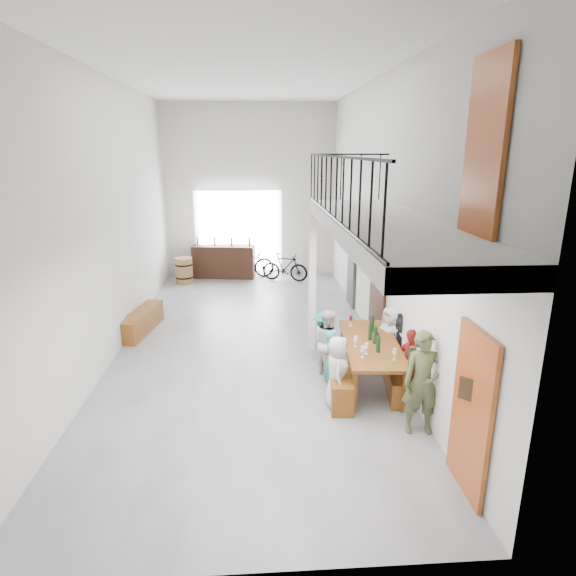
{
  "coord_description": "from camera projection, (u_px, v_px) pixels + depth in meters",
  "views": [
    {
      "loc": [
        0.18,
        -9.83,
        4.07
      ],
      "look_at": [
        0.8,
        -0.5,
        1.37
      ],
      "focal_mm": 30.0,
      "sensor_mm": 36.0,
      "label": 1
    }
  ],
  "objects": [
    {
      "name": "side_bench",
      "position": [
        142.0,
        321.0,
        11.1
      ],
      "size": [
        0.69,
        1.82,
        0.5
      ],
      "primitive_type": "cube",
      "rotation": [
        0.0,
        0.0,
        -0.17
      ],
      "color": "brown",
      "rests_on": "ground"
    },
    {
      "name": "guest_left_b",
      "position": [
        332.0,
        361.0,
        8.31
      ],
      "size": [
        0.39,
        0.47,
        1.11
      ],
      "primitive_type": "imported",
      "rotation": [
        0.0,
        0.0,
        1.23
      ],
      "color": "teal",
      "rests_on": "ground"
    },
    {
      "name": "bicycle_near",
      "position": [
        245.0,
        263.0,
        15.76
      ],
      "size": [
        1.92,
        0.72,
        1.0
      ],
      "primitive_type": "imported",
      "rotation": [
        0.0,
        0.0,
        1.6
      ],
      "color": "black",
      "rests_on": "ground"
    },
    {
      "name": "guest_right_c",
      "position": [
        390.0,
        338.0,
        9.18
      ],
      "size": [
        0.58,
        0.7,
        1.22
      ],
      "primitive_type": "imported",
      "rotation": [
        0.0,
        0.0,
        -1.19
      ],
      "color": "beige",
      "rests_on": "ground"
    },
    {
      "name": "guest_left_c",
      "position": [
        328.0,
        342.0,
        8.89
      ],
      "size": [
        0.69,
        0.76,
        1.28
      ],
      "primitive_type": "imported",
      "rotation": [
        0.0,
        0.0,
        1.98
      ],
      "color": "beige",
      "rests_on": "ground"
    },
    {
      "name": "host_standing",
      "position": [
        423.0,
        383.0,
        7.01
      ],
      "size": [
        0.6,
        0.42,
        1.59
      ],
      "primitive_type": "imported",
      "rotation": [
        0.0,
        0.0,
        -0.06
      ],
      "color": "#474E2C",
      "rests_on": "ground"
    },
    {
      "name": "guest_right_a",
      "position": [
        410.0,
        364.0,
        8.05
      ],
      "size": [
        0.51,
        0.78,
        1.24
      ],
      "primitive_type": "imported",
      "rotation": [
        0.0,
        0.0,
        -1.25
      ],
      "color": "#A51F1C",
      "rests_on": "ground"
    },
    {
      "name": "right_wall_decor",
      "position": [
        401.0,
        287.0,
        8.44
      ],
      "size": [
        0.07,
        8.28,
        5.07
      ],
      "color": "#A04218",
      "rests_on": "ground"
    },
    {
      "name": "tableware",
      "position": [
        371.0,
        336.0,
        8.44
      ],
      "size": [
        0.59,
        1.67,
        0.35
      ],
      "color": "black",
      "rests_on": "tasting_table"
    },
    {
      "name": "serving_counter",
      "position": [
        224.0,
        262.0,
        15.75
      ],
      "size": [
        2.07,
        0.83,
        1.06
      ],
      "primitive_type": "cube",
      "rotation": [
        0.0,
        0.0,
        -0.14
      ],
      "color": "#321B10",
      "rests_on": "ground"
    },
    {
      "name": "potted_plant",
      "position": [
        357.0,
        325.0,
        11.06
      ],
      "size": [
        0.43,
        0.4,
        0.38
      ],
      "primitive_type": "imported",
      "rotation": [
        0.0,
        0.0,
        0.37
      ],
      "color": "#18491A",
      "rests_on": "ground"
    },
    {
      "name": "bench_inner",
      "position": [
        337.0,
        373.0,
        8.54
      ],
      "size": [
        0.52,
        2.21,
        0.5
      ],
      "primitive_type": "cube",
      "rotation": [
        0.0,
        0.0,
        -0.08
      ],
      "color": "brown",
      "rests_on": "ground"
    },
    {
      "name": "balcony",
      "position": [
        383.0,
        230.0,
        6.85
      ],
      "size": [
        1.52,
        5.62,
        4.0
      ],
      "color": "silver",
      "rests_on": "ground"
    },
    {
      "name": "guest_left_d",
      "position": [
        323.0,
        338.0,
        9.34
      ],
      "size": [
        0.47,
        0.74,
        1.09
      ],
      "primitive_type": "imported",
      "rotation": [
        0.0,
        0.0,
        1.47
      ],
      "color": "teal",
      "rests_on": "ground"
    },
    {
      "name": "guest_right_b",
      "position": [
        403.0,
        345.0,
        8.76
      ],
      "size": [
        0.58,
        1.23,
        1.28
      ],
      "primitive_type": "imported",
      "rotation": [
        0.0,
        0.0,
        -1.39
      ],
      "color": "black",
      "rests_on": "ground"
    },
    {
      "name": "oak_barrel",
      "position": [
        184.0,
        271.0,
        15.1
      ],
      "size": [
        0.55,
        0.55,
        0.81
      ],
      "color": "olive",
      "rests_on": "ground"
    },
    {
      "name": "room_walls",
      "position": [
        246.0,
        176.0,
        9.56
      ],
      "size": [
        12.0,
        12.0,
        12.0
      ],
      "color": "silver",
      "rests_on": "ground"
    },
    {
      "name": "tasting_table",
      "position": [
        371.0,
        347.0,
        8.52
      ],
      "size": [
        1.12,
        2.36,
        0.79
      ],
      "rotation": [
        0.0,
        0.0,
        -0.08
      ],
      "color": "brown",
      "rests_on": "ground"
    },
    {
      "name": "counter_bottles",
      "position": [
        223.0,
        241.0,
        15.59
      ],
      "size": [
        1.76,
        0.28,
        0.28
      ],
      "color": "black",
      "rests_on": "serving_counter"
    },
    {
      "name": "guest_left_a",
      "position": [
        337.0,
        372.0,
        7.8
      ],
      "size": [
        0.46,
        0.63,
        1.2
      ],
      "primitive_type": "imported",
      "rotation": [
        0.0,
        0.0,
        1.44
      ],
      "color": "beige",
      "rests_on": "ground"
    },
    {
      "name": "bicycle_far",
      "position": [
        285.0,
        267.0,
        15.36
      ],
      "size": [
        1.55,
        0.88,
        0.9
      ],
      "primitive_type": "imported",
      "rotation": [
        0.0,
        0.0,
        1.24
      ],
      "color": "black",
      "rests_on": "ground"
    },
    {
      "name": "bench_wall",
      "position": [
        392.0,
        372.0,
        8.63
      ],
      "size": [
        0.54,
        1.97,
        0.45
      ],
      "primitive_type": "cube",
      "rotation": [
        0.0,
        0.0,
        -0.15
      ],
      "color": "brown",
      "rests_on": "ground"
    },
    {
      "name": "floor",
      "position": [
        250.0,
        342.0,
        10.54
      ],
      "size": [
        12.0,
        12.0,
        0.0
      ],
      "primitive_type": "plane",
      "color": "slate",
      "rests_on": "ground"
    },
    {
      "name": "gateway_portal",
      "position": [
        239.0,
        234.0,
        15.82
      ],
      "size": [
        2.8,
        0.08,
        2.8
      ],
      "primitive_type": "cube",
      "color": "white",
      "rests_on": "ground"
    }
  ]
}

